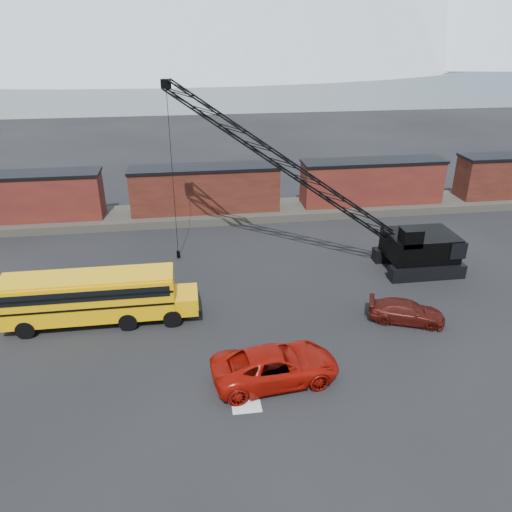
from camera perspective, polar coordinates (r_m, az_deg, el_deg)
The scene contains 10 objects.
ground at distance 27.92m, azimuth -3.18°, elevation -11.49°, with size 160.00×160.00×0.00m, color black.
gravel_berm at distance 47.28m, azimuth -5.70°, elevation 4.86°, with size 120.00×5.00×0.70m, color #444038.
boxcar_west_near at distance 48.62m, azimuth -25.11°, elevation 6.15°, with size 13.70×3.10×4.17m.
boxcar_mid at distance 46.51m, azimuth -5.83°, elevation 7.65°, with size 13.70×3.10×4.17m.
boxcar_east_near at distance 49.73m, azimuth 13.10°, elevation 8.28°, with size 13.70×3.10×4.17m.
snow_patch at distance 24.86m, azimuth -1.08°, elevation -16.84°, with size 1.40×0.90×0.02m, color silver.
school_bus at distance 31.41m, azimuth -17.85°, elevation -4.40°, with size 11.65×2.65×3.19m.
red_pickup at distance 25.86m, azimuth 2.23°, elevation -12.37°, with size 2.99×6.49×1.80m, color #9D1007.
maroon_suv at distance 31.91m, azimuth 16.83°, elevation -6.11°, with size 1.85×4.56×1.32m, color #44100C.
crawler_crane at distance 35.42m, azimuth 3.91°, elevation 10.06°, with size 20.82×6.94×13.43m.
Camera 1 is at (-1.71, -22.36, 16.63)m, focal length 35.00 mm.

